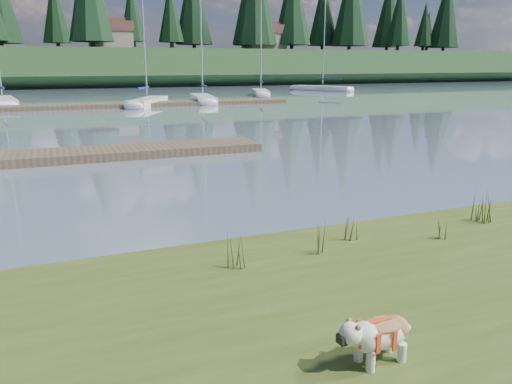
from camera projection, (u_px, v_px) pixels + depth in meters
name	position (u px, v px, depth m)	size (l,w,h in m)	color
ground	(97.00, 108.00, 36.92)	(200.00, 200.00, 0.00)	#7B8DA2
ridge	(70.00, 68.00, 74.85)	(200.00, 20.00, 5.00)	#1E371A
bulldog	(379.00, 333.00, 4.85)	(0.83, 0.39, 0.50)	silver
dock_near	(29.00, 158.00, 16.59)	(16.00, 2.00, 0.30)	#4C3D2C
dock_far	(125.00, 105.00, 37.61)	(26.00, 2.20, 0.30)	#4C3D2C
sailboat_bg_1	(2.00, 101.00, 39.63)	(2.75, 8.50, 12.42)	silver
sailboat_bg_2	(150.00, 101.00, 39.48)	(4.72, 7.30, 11.26)	silver
sailboat_bg_3	(202.00, 98.00, 42.71)	(2.74, 7.87, 11.38)	silver
sailboat_bg_4	(260.00, 92.00, 51.53)	(3.42, 6.95, 10.26)	silver
sailboat_bg_5	(317.00, 88.00, 60.32)	(5.67, 7.98, 11.85)	silver
weed_0	(322.00, 237.00, 7.72)	(0.17, 0.14, 0.58)	#475B23
weed_1	(351.00, 228.00, 8.27)	(0.17, 0.14, 0.50)	#475B23
weed_2	(488.00, 209.00, 9.16)	(0.17, 0.14, 0.64)	#475B23
weed_3	(234.00, 253.00, 7.13)	(0.17, 0.14, 0.55)	#475B23
weed_4	(439.00, 229.00, 8.33)	(0.17, 0.14, 0.40)	#475B23
weed_5	(479.00, 207.00, 9.29)	(0.17, 0.14, 0.61)	#475B23
mud_lip	(264.00, 252.00, 8.57)	(60.00, 0.50, 0.14)	#33281C
conifer_5	(170.00, 11.00, 75.55)	(3.96, 3.96, 10.35)	#382619
conifer_7	(323.00, 10.00, 85.96)	(5.28, 5.28, 13.20)	#382619
conifer_8	(400.00, 14.00, 87.29)	(4.62, 4.62, 11.77)	#382619
conifer_9	(446.00, 11.00, 94.39)	(5.94, 5.94, 14.62)	#382619
house_1	(110.00, 35.00, 74.04)	(6.30, 5.30, 4.65)	gray
house_2	(264.00, 37.00, 81.01)	(6.30, 5.30, 4.65)	gray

